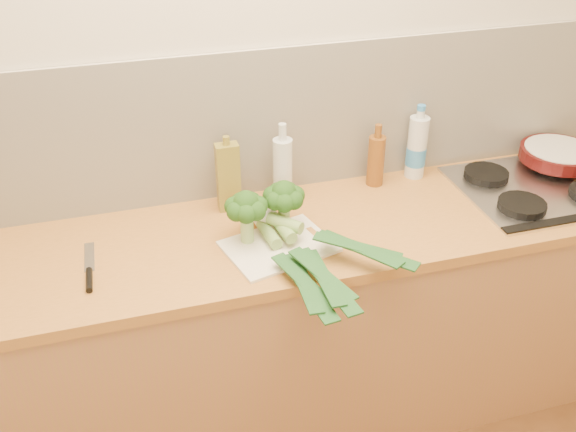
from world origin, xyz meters
name	(u,v)px	position (x,y,z in m)	size (l,w,h in m)	color
room_shell	(255,125)	(0.00, 1.49, 1.17)	(3.50, 3.50, 3.50)	beige
counter	(279,330)	(0.00, 1.20, 0.45)	(3.20, 0.62, 0.90)	#A66C45
gas_hob	(538,187)	(1.02, 1.20, 0.91)	(0.58, 0.50, 0.04)	silver
chopping_board	(279,246)	(-0.02, 1.10, 0.91)	(0.34, 0.25, 0.01)	white
broccoli_left	(246,208)	(-0.11, 1.16, 1.04)	(0.14, 0.14, 0.19)	#95BA6C
broccoli_right	(284,197)	(0.02, 1.20, 1.03)	(0.14, 0.14, 0.18)	#95BA6C
leek_front	(279,247)	(-0.03, 1.06, 0.93)	(0.14, 0.65, 0.04)	white
leek_mid	(293,240)	(0.01, 1.06, 0.95)	(0.16, 0.66, 0.04)	white
leek_back	(308,231)	(0.07, 1.07, 0.97)	(0.45, 0.49, 0.04)	white
chefs_knife	(89,274)	(-0.62, 1.12, 0.91)	(0.04, 0.27, 0.02)	silver
skillet	(559,154)	(1.19, 1.33, 0.96)	(0.44, 0.30, 0.05)	#430C0B
oil_tin	(228,177)	(-0.12, 1.39, 1.03)	(0.08, 0.05, 0.28)	olive
glass_bottle	(283,169)	(0.07, 1.40, 1.03)	(0.07, 0.07, 0.30)	silver
amber_bottle	(376,160)	(0.45, 1.42, 1.00)	(0.06, 0.06, 0.25)	brown
water_bottle	(417,149)	(0.62, 1.43, 1.02)	(0.08, 0.08, 0.27)	silver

